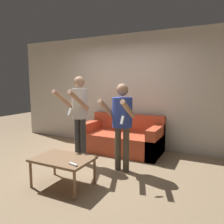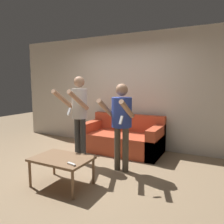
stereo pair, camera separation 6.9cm
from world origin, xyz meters
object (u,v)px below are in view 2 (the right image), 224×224
coffee_table (62,160)px  remote_on_table (71,164)px  couch (123,139)px  person_standing_left (79,111)px  person_standing_right (121,117)px

coffee_table → remote_on_table: bearing=-28.5°
couch → remote_on_table: bearing=-84.9°
couch → person_standing_left: (-0.44, -1.06, 0.75)m
couch → person_standing_right: size_ratio=1.15×
person_standing_right → coffee_table: bearing=-121.7°
couch → coffee_table: couch is taller
person_standing_right → remote_on_table: bearing=-103.0°
couch → person_standing_left: bearing=-112.6°
person_standing_left → remote_on_table: (0.63, -1.07, -0.58)m
person_standing_left → person_standing_right: (0.88, 0.01, -0.07)m
couch → coffee_table: 1.96m
couch → remote_on_table: size_ratio=11.44×
person_standing_left → couch: bearing=67.4°
person_standing_left → coffee_table: bearing=-70.7°
person_standing_right → coffee_table: (-0.56, -0.91, -0.57)m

